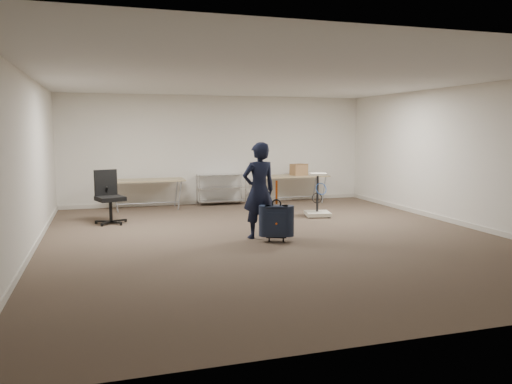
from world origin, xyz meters
name	(u,v)px	position (x,y,z in m)	size (l,w,h in m)	color
ground	(274,238)	(0.00, 0.00, 0.00)	(9.00, 9.00, 0.00)	#413027
room_shell	(252,222)	(0.00, 1.38, 0.05)	(8.00, 9.00, 9.00)	silver
folding_table_left	(147,182)	(-1.90, 3.95, 0.68)	(1.80, 0.75, 0.73)	tan
folding_table_right	(293,177)	(1.90, 3.95, 0.68)	(1.80, 0.75, 0.73)	tan
wire_shelf	(221,188)	(0.00, 4.20, 0.44)	(1.22, 0.47, 0.80)	silver
person	(259,190)	(-0.26, 0.09, 0.86)	(0.63, 0.41, 1.71)	black
suitcase	(276,221)	(-0.06, -0.31, 0.36)	(0.44, 0.34, 1.06)	black
office_chair	(110,207)	(-2.79, 2.31, 0.33)	(0.67, 0.67, 1.10)	black
equipment_cart	(318,205)	(1.66, 1.82, 0.25)	(0.63, 0.63, 0.97)	beige
cardboard_box	(299,170)	(2.05, 3.95, 0.88)	(0.40, 0.30, 0.30)	olive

